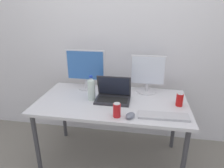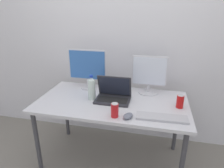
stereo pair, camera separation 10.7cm
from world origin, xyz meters
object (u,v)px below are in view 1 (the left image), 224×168
laptop_silver (113,95)px  soda_can_by_laptop (117,110)px  monitor_center (148,74)px  work_desk (112,106)px  keyboard_main (163,116)px  soda_can_near_keyboard (180,100)px  water_bottle (91,89)px  mouse_by_keyboard (130,115)px  monitor_left (86,68)px

laptop_silver → soda_can_by_laptop: (0.08, -0.33, 0.01)m
monitor_center → work_desk: bearing=-139.8°
keyboard_main → soda_can_near_keyboard: 0.30m
water_bottle → monitor_center: bearing=28.6°
soda_can_near_keyboard → soda_can_by_laptop: 0.64m
laptop_silver → water_bottle: size_ratio=1.33×
laptop_silver → soda_can_by_laptop: 0.34m
monitor_center → water_bottle: (-0.55, -0.30, -0.09)m
monitor_center → soda_can_by_laptop: bearing=-112.8°
work_desk → mouse_by_keyboard: 0.37m
soda_can_by_laptop → keyboard_main: bearing=8.3°
laptop_silver → keyboard_main: bearing=-29.3°
monitor_left → mouse_by_keyboard: monitor_left is taller
mouse_by_keyboard → soda_can_near_keyboard: size_ratio=0.87×
water_bottle → soda_can_near_keyboard: bearing=0.8°
monitor_left → laptop_silver: 0.47m
work_desk → mouse_by_keyboard: size_ratio=13.66×
work_desk → keyboard_main: (0.49, -0.24, 0.07)m
water_bottle → soda_can_by_laptop: (0.30, -0.29, -0.06)m
laptop_silver → water_bottle: (-0.22, -0.04, 0.06)m
mouse_by_keyboard → water_bottle: bearing=168.3°
work_desk → keyboard_main: bearing=-26.6°
laptop_silver → keyboard_main: laptop_silver is taller
work_desk → monitor_left: bearing=141.8°
monitor_center → water_bottle: size_ratio=1.58×
work_desk → water_bottle: bearing=-177.0°
monitor_center → water_bottle: monitor_center is taller
soda_can_near_keyboard → monitor_left: bearing=164.8°
monitor_center → soda_can_near_keyboard: bearing=-42.8°
monitor_center → laptop_silver: size_ratio=1.19×
work_desk → keyboard_main: keyboard_main is taller
monitor_center → water_bottle: bearing=-151.4°
work_desk → water_bottle: 0.28m
keyboard_main → soda_can_near_keyboard: size_ratio=3.43×
laptop_silver → keyboard_main: (0.48, -0.27, -0.05)m
monitor_left → soda_can_near_keyboard: (1.00, -0.27, -0.19)m
keyboard_main → laptop_silver: bearing=148.7°
mouse_by_keyboard → keyboard_main: bearing=33.4°
mouse_by_keyboard → soda_can_by_laptop: 0.12m
keyboard_main → soda_can_near_keyboard: (0.16, 0.25, 0.05)m
keyboard_main → soda_can_by_laptop: (-0.40, -0.06, 0.05)m
keyboard_main → mouse_by_keyboard: size_ratio=3.94×
water_bottle → work_desk: bearing=3.0°
monitor_center → mouse_by_keyboard: 0.63m
monitor_center → soda_can_near_keyboard: monitor_center is taller
water_bottle → soda_can_near_keyboard: 0.86m
water_bottle → keyboard_main: bearing=-18.6°
soda_can_near_keyboard → keyboard_main: bearing=-123.6°
keyboard_main → soda_can_by_laptop: 0.40m
work_desk → monitor_left: (-0.35, 0.27, 0.31)m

